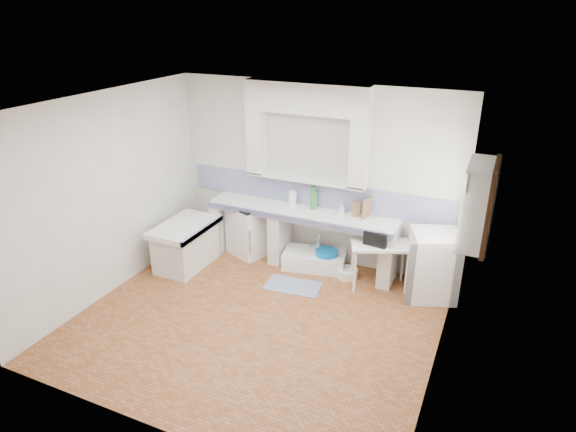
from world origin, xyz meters
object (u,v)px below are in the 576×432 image
at_px(sink, 314,260).
at_px(side_table, 379,265).
at_px(stove, 250,230).
at_px(fridge, 433,265).

bearing_deg(sink, side_table, -20.54).
bearing_deg(sink, stove, 167.02).
height_order(side_table, fridge, fridge).
distance_m(stove, side_table, 2.23).
bearing_deg(fridge, sink, 156.28).
relative_size(stove, fridge, 0.86).
relative_size(sink, side_table, 1.15).
bearing_deg(side_table, stove, 153.28).
relative_size(stove, side_table, 0.99).
relative_size(stove, sink, 0.86).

